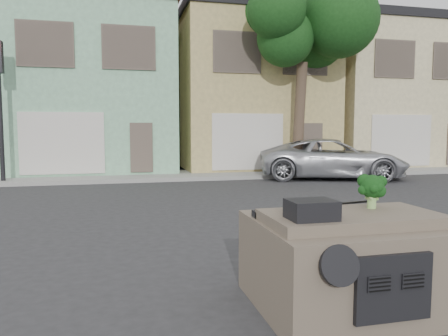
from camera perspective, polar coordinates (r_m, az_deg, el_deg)
name	(u,v)px	position (r m, az deg, el deg)	size (l,w,h in m)	color
ground_plane	(260,241)	(8.10, 4.74, -9.43)	(120.00, 120.00, 0.00)	#303033
sidewalk	(180,175)	(18.20, -5.83, -0.96)	(40.00, 3.00, 0.15)	gray
townhouse_mint	(94,91)	(22.01, -16.60, 9.57)	(7.20, 8.20, 7.55)	#88C199
townhouse_tan	(245,94)	(22.93, 2.74, 9.61)	(7.20, 8.20, 7.55)	tan
townhouse_beige	(374,97)	(26.07, 18.94, 8.81)	(7.20, 8.20, 7.55)	beige
silver_pickup	(332,179)	(18.14, 13.94, -1.35)	(2.68, 5.80, 1.61)	#B8B9C0
tree_near	(300,75)	(18.91, 9.88, 11.90)	(4.40, 4.00, 8.50)	#174115
car_dashboard	(344,258)	(5.30, 15.38, -11.32)	(2.00, 1.80, 1.12)	brown
instrument_hump	(311,210)	(4.58, 11.35, -5.35)	(0.48, 0.38, 0.20)	black
wiper_arm	(350,203)	(5.63, 16.13, -4.39)	(0.70, 0.03, 0.02)	black
broccoli	(372,191)	(5.36, 18.77, -2.89)	(0.33, 0.33, 0.40)	black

